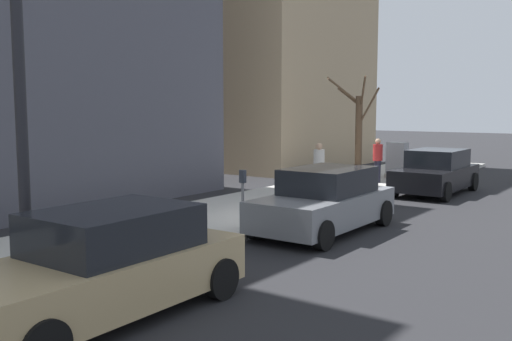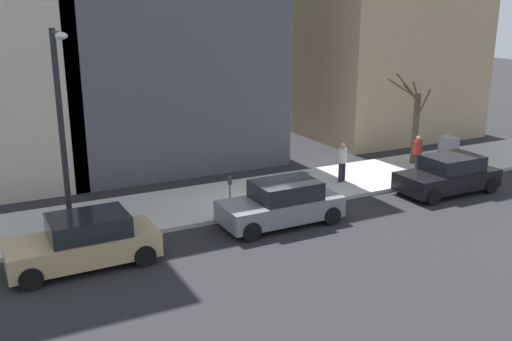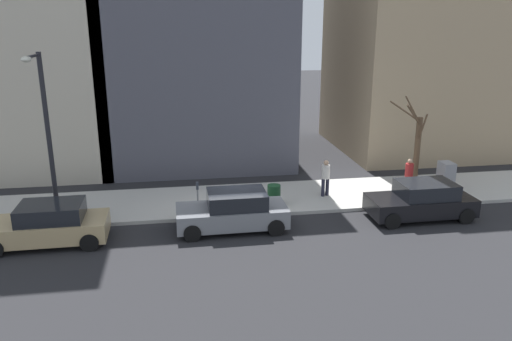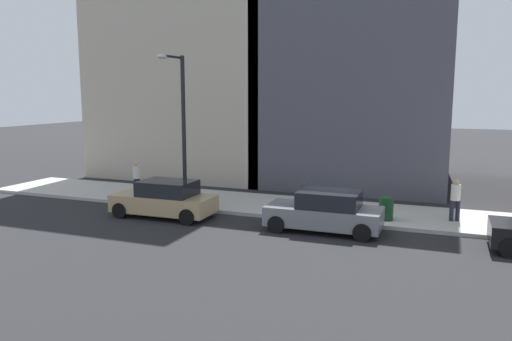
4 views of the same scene
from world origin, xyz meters
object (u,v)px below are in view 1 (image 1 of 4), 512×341
(utility_box, at_px, (397,160))
(pedestrian_near_meter, at_px, (378,158))
(bare_tree, at_px, (358,130))
(office_tower_left, at_px, (257,11))
(parked_car_black, at_px, (436,172))
(pedestrian_midblock, at_px, (319,165))
(streetlamp, at_px, (28,35))
(parked_car_grey, at_px, (325,201))
(parked_car_tan, at_px, (106,265))
(trash_bin, at_px, (300,191))
(parking_meter, at_px, (243,192))

(utility_box, distance_m, pedestrian_near_meter, 1.80)
(bare_tree, distance_m, office_tower_left, 10.15)
(parked_car_black, relative_size, pedestrian_midblock, 2.54)
(streetlamp, bearing_deg, parked_car_grey, -100.94)
(utility_box, xyz_separation_m, bare_tree, (1.32, 0.89, 1.21))
(parked_car_black, height_order, pedestrian_near_meter, pedestrian_near_meter)
(parked_car_tan, height_order, trash_bin, parked_car_tan)
(parked_car_tan, distance_m, parking_meter, 5.67)
(parked_car_tan, relative_size, bare_tree, 1.04)
(parking_meter, bearing_deg, streetlamp, 91.75)
(parked_car_black, height_order, pedestrian_midblock, pedestrian_midblock)
(trash_bin, height_order, pedestrian_near_meter, pedestrian_near_meter)
(utility_box, xyz_separation_m, office_tower_left, (8.84, -2.55, 7.09))
(parked_car_grey, xyz_separation_m, pedestrian_near_meter, (2.36, -8.22, 0.35))
(parked_car_black, distance_m, pedestrian_midblock, 4.26)
(pedestrian_midblock, bearing_deg, utility_box, -25.62)
(parked_car_black, height_order, utility_box, utility_box)
(parked_car_grey, relative_size, parking_meter, 3.12)
(parked_car_tan, relative_size, parking_meter, 3.13)
(utility_box, height_order, pedestrian_midblock, pedestrian_midblock)
(bare_tree, relative_size, pedestrian_midblock, 2.45)
(parked_car_tan, bearing_deg, pedestrian_near_meter, -80.72)
(parked_car_tan, xyz_separation_m, parking_meter, (1.73, -5.39, 0.24))
(streetlamp, xyz_separation_m, trash_bin, (0.62, -8.71, -3.42))
(bare_tree, bearing_deg, parking_meter, 101.80)
(parked_car_grey, height_order, parking_meter, parked_car_grey)
(streetlamp, distance_m, pedestrian_midblock, 11.67)
(parked_car_tan, distance_m, pedestrian_near_meter, 15.13)
(parked_car_black, relative_size, utility_box, 2.94)
(parked_car_black, relative_size, parked_car_tan, 1.00)
(parking_meter, xyz_separation_m, utility_box, (0.85, -11.28, -0.13))
(trash_bin, height_order, office_tower_left, office_tower_left)
(parked_car_black, xyz_separation_m, utility_box, (2.38, -2.34, 0.11))
(parked_car_grey, height_order, office_tower_left, office_tower_left)
(parked_car_black, distance_m, parked_car_grey, 7.66)
(bare_tree, height_order, office_tower_left, office_tower_left)
(pedestrian_near_meter, bearing_deg, trash_bin, -40.16)
(streetlamp, relative_size, pedestrian_midblock, 3.92)
(parked_car_tan, xyz_separation_m, trash_bin, (2.18, -8.63, -0.14))
(parking_meter, bearing_deg, trash_bin, -82.09)
(pedestrian_near_meter, distance_m, office_tower_left, 11.96)
(trash_bin, bearing_deg, parked_car_tan, 104.18)
(trash_bin, bearing_deg, pedestrian_midblock, -71.93)
(parked_car_black, height_order, parking_meter, parked_car_black)
(parked_car_grey, distance_m, utility_box, 10.27)
(parked_car_tan, bearing_deg, office_tower_left, -59.99)
(parking_meter, relative_size, utility_box, 0.94)
(parked_car_black, height_order, bare_tree, bare_tree)
(parked_car_black, bearing_deg, parked_car_tan, 90.51)
(parking_meter, bearing_deg, parked_car_grey, -139.03)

